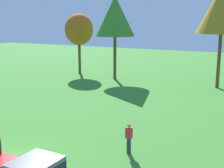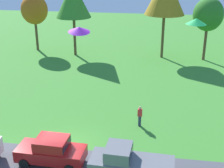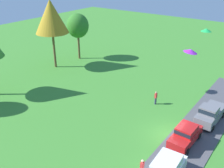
{
  "view_description": "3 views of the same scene",
  "coord_description": "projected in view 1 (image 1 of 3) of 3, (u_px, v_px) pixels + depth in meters",
  "views": [
    {
      "loc": [
        11.6,
        -10.57,
        7.32
      ],
      "look_at": [
        2.77,
        6.44,
        3.25
      ],
      "focal_mm": 50.0,
      "sensor_mm": 36.0,
      "label": 1
    },
    {
      "loc": [
        6.24,
        -17.93,
        12.42
      ],
      "look_at": [
        2.89,
        3.42,
        3.76
      ],
      "focal_mm": 50.0,
      "sensor_mm": 36.0,
      "label": 2
    },
    {
      "loc": [
        -21.06,
        -8.14,
        15.99
      ],
      "look_at": [
        -0.69,
        6.62,
        4.21
      ],
      "focal_mm": 42.0,
      "sensor_mm": 36.0,
      "label": 3
    }
  ],
  "objects": [
    {
      "name": "tree_far_left",
      "position": [
        115.0,
        16.0,
        36.56
      ],
      "size": [
        4.69,
        4.69,
        9.9
      ],
      "color": "brown",
      "rests_on": "ground"
    },
    {
      "name": "ground_plane",
      "position": [
        6.0,
        164.0,
        15.92
      ],
      "size": [
        120.0,
        120.0,
        0.0
      ],
      "primitive_type": "plane",
      "color": "#3D842D"
    },
    {
      "name": "person_watching_sky",
      "position": [
        129.0,
        138.0,
        17.06
      ],
      "size": [
        0.36,
        0.24,
        1.71
      ],
      "color": "#2D334C",
      "rests_on": "ground"
    },
    {
      "name": "tree_center_back",
      "position": [
        79.0,
        30.0,
        41.1
      ],
      "size": [
        3.74,
        3.74,
        7.9
      ],
      "color": "brown",
      "rests_on": "ground"
    },
    {
      "name": "tree_left_of_center",
      "position": [
        223.0,
        8.0,
        31.64
      ],
      "size": [
        5.19,
        5.19,
        10.95
      ],
      "color": "brown",
      "rests_on": "ground"
    }
  ]
}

